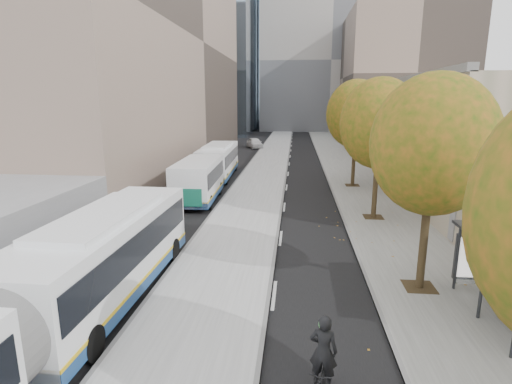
# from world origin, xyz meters

# --- Properties ---
(bus_platform) EXTENTS (4.25, 150.00, 0.15)m
(bus_platform) POSITION_xyz_m (-3.88, 35.00, 0.07)
(bus_platform) COLOR #A1A1A1
(bus_platform) RESTS_ON ground
(sidewalk) EXTENTS (4.75, 150.00, 0.08)m
(sidewalk) POSITION_xyz_m (4.12, 35.00, 0.04)
(sidewalk) COLOR gray
(sidewalk) RESTS_ON ground
(building_tan) EXTENTS (18.00, 92.00, 8.00)m
(building_tan) POSITION_xyz_m (15.50, 64.00, 4.00)
(building_tan) COLOR gray
(building_tan) RESTS_ON ground
(building_midrise) EXTENTS (24.00, 46.00, 25.00)m
(building_midrise) POSITION_xyz_m (-22.50, 41.00, 12.50)
(building_midrise) COLOR gray
(building_midrise) RESTS_ON ground
(building_far_block) EXTENTS (30.00, 18.00, 30.00)m
(building_far_block) POSITION_xyz_m (6.00, 96.00, 15.00)
(building_far_block) COLOR #9B948E
(building_far_block) RESTS_ON ground
(tree_c) EXTENTS (4.20, 4.20, 7.28)m
(tree_c) POSITION_xyz_m (3.60, 13.00, 5.25)
(tree_c) COLOR black
(tree_c) RESTS_ON sidewalk
(tree_d) EXTENTS (4.40, 4.40, 7.60)m
(tree_d) POSITION_xyz_m (3.60, 22.00, 5.47)
(tree_d) COLOR black
(tree_d) RESTS_ON sidewalk
(tree_e) EXTENTS (4.60, 4.60, 7.92)m
(tree_e) POSITION_xyz_m (3.60, 31.00, 5.69)
(tree_e) COLOR black
(tree_e) RESTS_ON sidewalk
(bus_near) EXTENTS (2.84, 17.51, 2.91)m
(bus_near) POSITION_xyz_m (-7.39, 7.35, 1.59)
(bus_near) COLOR white
(bus_near) RESTS_ON ground
(bus_far) EXTENTS (3.06, 16.87, 2.80)m
(bus_far) POSITION_xyz_m (-7.68, 30.01, 1.53)
(bus_far) COLOR white
(bus_far) RESTS_ON ground
(cyclist) EXTENTS (0.83, 1.77, 2.19)m
(cyclist) POSITION_xyz_m (-0.29, 6.97, 0.81)
(cyclist) COLOR black
(cyclist) RESTS_ON ground
(distant_car) EXTENTS (3.04, 4.63, 1.46)m
(distant_car) POSITION_xyz_m (-6.90, 56.52, 0.73)
(distant_car) COLOR silver
(distant_car) RESTS_ON ground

